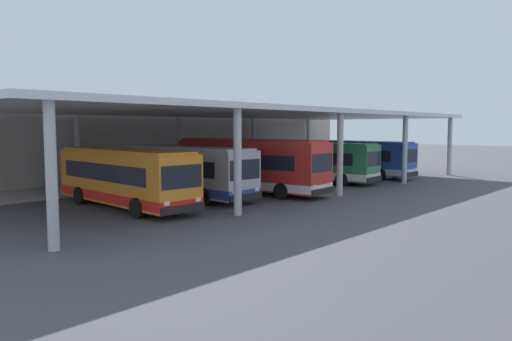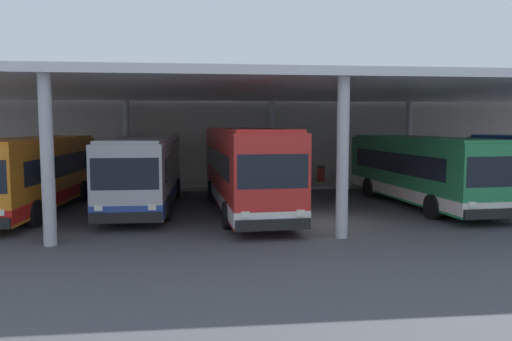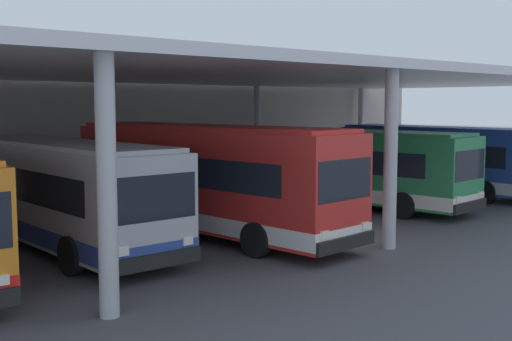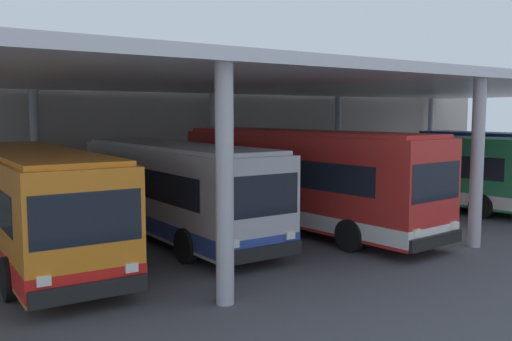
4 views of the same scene
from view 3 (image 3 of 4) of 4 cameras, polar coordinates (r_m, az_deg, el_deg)
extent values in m
plane|color=#47474C|center=(21.29, 6.11, -5.70)|extent=(200.00, 200.00, 0.00)
cube|color=#A39E93|center=(30.29, -10.68, -2.13)|extent=(42.00, 4.50, 0.18)
cube|color=#ADA399|center=(32.84, -13.75, 3.92)|extent=(48.00, 1.60, 6.46)
cube|color=silver|center=(24.89, -3.32, 8.49)|extent=(40.00, 17.00, 0.30)
cylinder|color=#B2B2B7|center=(13.13, -12.96, -1.45)|extent=(0.40, 0.40, 5.25)
cylinder|color=#B2B2B7|center=(19.36, 11.71, 0.90)|extent=(0.40, 0.40, 5.25)
cylinder|color=#B2B2B7|center=(31.55, -12.43, 2.78)|extent=(0.40, 0.40, 5.25)
cylinder|color=#B2B2B7|center=(37.00, 0.14, 3.35)|extent=(0.40, 0.40, 5.25)
cylinder|color=#B2B2B7|center=(43.74, 9.18, 3.67)|extent=(0.40, 0.40, 5.25)
cube|color=white|center=(13.52, -21.41, -8.95)|extent=(0.28, 0.09, 0.20)
cube|color=#B7B7BC|center=(20.11, -16.79, -1.70)|extent=(2.65, 10.43, 2.70)
cube|color=#2D4799|center=(20.26, -16.71, -4.50)|extent=(2.67, 10.46, 0.50)
cube|color=black|center=(20.21, -17.00, -0.81)|extent=(2.66, 8.56, 0.90)
cube|color=black|center=(15.55, -8.94, -2.38)|extent=(2.30, 0.15, 1.10)
cube|color=black|center=(15.76, -8.67, -7.82)|extent=(2.45, 0.20, 0.36)
cube|color=silver|center=(19.97, -16.91, 2.32)|extent=(2.44, 10.02, 0.12)
cube|color=yellow|center=(15.48, -9.05, 0.64)|extent=(1.75, 0.15, 0.28)
cube|color=white|center=(15.24, -11.59, -7.00)|extent=(0.28, 0.08, 0.20)
cube|color=white|center=(16.18, -6.01, -6.16)|extent=(0.28, 0.08, 0.20)
cylinder|color=black|center=(16.92, -15.92, -7.20)|extent=(0.29, 1.00, 1.00)
cylinder|color=black|center=(18.07, -8.84, -6.21)|extent=(0.29, 1.00, 1.00)
cylinder|color=black|center=(23.36, -16.88, -3.64)|extent=(0.29, 1.00, 1.00)
cube|color=red|center=(21.23, -4.40, -0.52)|extent=(3.21, 11.34, 3.10)
cube|color=white|center=(21.40, -4.37, -3.72)|extent=(3.23, 11.36, 0.50)
cube|color=black|center=(21.32, -4.67, 0.31)|extent=(3.12, 9.33, 0.90)
cube|color=black|center=(17.44, 7.72, -0.81)|extent=(2.30, 0.27, 1.10)
cube|color=black|center=(17.66, 7.88, -6.31)|extent=(2.46, 0.32, 0.36)
cube|color=red|center=(21.12, -4.43, 3.82)|extent=(2.98, 10.88, 0.12)
cube|color=yellow|center=(17.37, 7.69, 2.55)|extent=(1.75, 0.23, 0.28)
cube|color=white|center=(16.90, 6.04, -5.64)|extent=(0.28, 0.10, 0.20)
cube|color=white|center=(18.32, 9.55, -4.78)|extent=(0.28, 0.10, 0.20)
cylinder|color=black|center=(18.13, 0.00, -6.10)|extent=(0.34, 1.02, 1.00)
cylinder|color=black|center=(19.92, 4.95, -5.03)|extent=(0.34, 1.02, 1.00)
cylinder|color=black|center=(23.11, -11.73, -3.61)|extent=(0.34, 1.02, 1.00)
cylinder|color=black|center=(24.54, -6.97, -2.98)|extent=(0.34, 1.02, 1.00)
cube|color=#28844C|center=(27.37, 8.36, 0.45)|extent=(3.29, 10.56, 2.70)
cube|color=white|center=(27.48, 8.33, -1.63)|extent=(3.31, 10.58, 0.50)
cube|color=black|center=(27.43, 8.11, 1.10)|extent=(3.18, 8.70, 0.90)
cube|color=black|center=(24.74, 18.16, 0.46)|extent=(2.30, 0.30, 1.10)
cube|color=black|center=(24.88, 18.23, -3.00)|extent=(2.46, 0.35, 0.36)
cube|color=#2A8B50|center=(27.27, 8.41, 3.40)|extent=(3.05, 10.13, 0.12)
cube|color=yellow|center=(24.69, 18.15, 2.36)|extent=(1.75, 0.25, 0.28)
cube|color=white|center=(24.03, 17.31, -2.43)|extent=(0.29, 0.10, 0.20)
cube|color=white|center=(25.64, 19.10, -1.98)|extent=(0.29, 0.10, 0.20)
cylinder|color=black|center=(24.75, 12.78, -3.01)|extent=(0.36, 1.02, 1.00)
cylinder|color=black|center=(26.86, 15.47, -2.38)|extent=(0.36, 1.02, 1.00)
cylinder|color=black|center=(28.31, 2.15, -1.75)|extent=(0.36, 1.02, 1.00)
cylinder|color=black|center=(30.18, 5.24, -1.30)|extent=(0.36, 1.02, 1.00)
cube|color=#284CA8|center=(32.10, 15.75, 1.09)|extent=(2.95, 10.50, 2.70)
cube|color=silver|center=(32.20, 15.70, -0.68)|extent=(2.97, 10.52, 0.50)
cube|color=black|center=(32.16, 15.54, 1.64)|extent=(2.91, 8.63, 0.90)
cube|color=#2A50B0|center=(32.02, 15.82, 3.60)|extent=(2.73, 10.08, 0.12)
cylinder|color=black|center=(29.46, 19.47, -1.79)|extent=(0.32, 1.01, 1.00)
cylinder|color=black|center=(32.98, 10.39, -0.76)|extent=(0.32, 1.01, 1.00)
cylinder|color=black|center=(34.88, 12.98, -0.45)|extent=(0.32, 1.01, 1.00)
cube|color=#383D47|center=(29.93, -11.62, -1.20)|extent=(1.80, 0.44, 0.08)
cube|color=#383D47|center=(30.07, -11.83, -0.70)|extent=(1.80, 0.06, 0.44)
cube|color=#2D2D33|center=(29.62, -12.78, -1.74)|extent=(0.10, 0.36, 0.45)
cube|color=#2D2D33|center=(30.32, -10.47, -1.52)|extent=(0.10, 0.36, 0.45)
cylinder|color=maroon|center=(31.75, -6.30, -0.72)|extent=(0.48, 0.48, 0.90)
cylinder|color=black|center=(31.70, -6.31, 0.16)|extent=(0.52, 0.52, 0.08)
cylinder|color=#B2B2B7|center=(28.16, -14.33, 0.64)|extent=(0.12, 0.12, 3.20)
cube|color=orange|center=(28.11, -14.33, 1.42)|extent=(0.70, 0.04, 1.80)
camera|label=1|loc=(11.57, -157.80, -5.33)|focal=33.63mm
camera|label=2|loc=(11.72, 68.12, -0.47)|focal=34.29mm
camera|label=4|loc=(1.18, -45.33, 0.34)|focal=39.38mm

